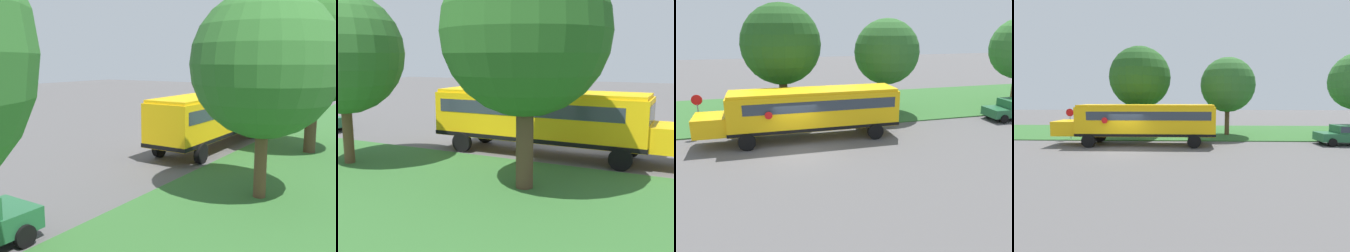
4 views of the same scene
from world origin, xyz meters
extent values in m
plane|color=#565454|center=(0.00, 0.00, 0.00)|extent=(120.00, 120.00, 0.00)
cube|color=yellow|center=(-2.26, 1.34, 1.90)|extent=(2.50, 10.50, 2.20)
cube|color=yellow|center=(-2.26, -4.86, 1.35)|extent=(2.20, 1.90, 1.10)
cube|color=yellow|center=(-2.26, 1.34, 3.08)|extent=(2.35, 10.29, 0.16)
cube|color=black|center=(-2.26, 1.34, 0.92)|extent=(2.54, 10.54, 0.20)
cube|color=#2D3842|center=(-2.26, 1.64, 2.36)|extent=(2.53, 9.24, 0.64)
cube|color=#2D3842|center=(-2.26, -3.86, 2.36)|extent=(2.25, 0.12, 0.80)
cylinder|color=red|center=(-0.83, -1.55, 2.05)|extent=(0.03, 0.44, 0.44)
cylinder|color=black|center=(-1.01, -2.86, 0.50)|extent=(0.30, 1.00, 1.00)
cylinder|color=black|center=(-3.51, -2.86, 0.50)|extent=(0.30, 1.00, 1.00)
cylinder|color=black|center=(-1.01, 5.01, 0.50)|extent=(0.30, 1.00, 1.00)
cylinder|color=black|center=(-3.51, 5.01, 0.50)|extent=(0.30, 1.00, 1.00)
cylinder|color=black|center=(-3.70, 15.49, 0.32)|extent=(0.22, 0.64, 0.64)
cube|color=#B21E1E|center=(2.70, -13.55, 0.80)|extent=(2.00, 5.40, 0.80)
cube|color=#B21E1E|center=(2.70, -14.50, 1.65)|extent=(1.90, 1.70, 0.90)
cube|color=#2D3842|center=(2.70, -14.50, 1.68)|extent=(1.94, 1.53, 0.63)
cube|color=#B21E1E|center=(2.70, -10.93, 1.38)|extent=(2.00, 0.16, 0.36)
cylinder|color=black|center=(3.70, -15.31, 0.40)|extent=(0.28, 0.80, 0.80)
cylinder|color=black|center=(1.70, -15.31, 0.40)|extent=(0.28, 0.80, 0.80)
cylinder|color=black|center=(3.70, -11.80, 0.40)|extent=(0.28, 0.80, 0.80)
cylinder|color=black|center=(1.70, -11.80, 0.40)|extent=(0.28, 0.80, 0.80)
cylinder|color=#4C3826|center=(-7.49, -0.13, 1.72)|extent=(0.62, 0.62, 3.44)
sphere|color=#23561E|center=(-7.49, -0.13, 5.64)|extent=(5.89, 5.89, 5.89)
sphere|color=#23561E|center=(-7.18, -0.50, 5.87)|extent=(3.43, 3.43, 3.43)
cylinder|color=brown|center=(-7.73, 8.32, 1.48)|extent=(0.45, 0.45, 2.96)
sphere|color=#2D6628|center=(-7.73, 8.32, 4.93)|extent=(5.26, 5.26, 5.26)
sphere|color=#2D6628|center=(-7.39, 7.87, 4.66)|extent=(3.69, 3.69, 3.69)
cylinder|color=gray|center=(-4.60, -5.86, 1.05)|extent=(0.08, 0.08, 2.10)
cylinder|color=red|center=(-4.60, -5.86, 2.40)|extent=(0.03, 0.68, 0.68)
camera|label=1|loc=(-12.47, 21.80, 5.04)|focal=42.00mm
camera|label=2|loc=(-20.15, -5.48, 4.74)|focal=42.00mm
camera|label=3|loc=(17.61, -2.03, 6.91)|focal=35.00mm
camera|label=4|loc=(18.00, 4.76, 3.73)|focal=28.00mm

